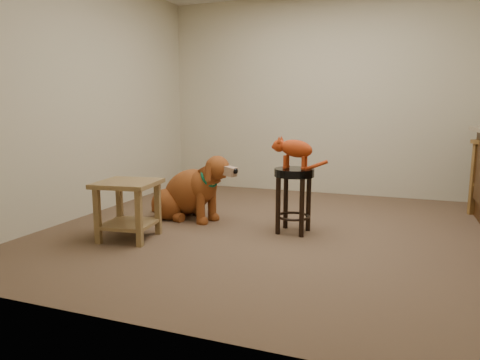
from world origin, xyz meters
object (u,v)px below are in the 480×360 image
at_px(golden_retriever, 189,193).
at_px(tabby_kitten, 293,149).
at_px(padded_stool, 294,187).
at_px(side_table, 128,201).

bearing_deg(golden_retriever, tabby_kitten, 8.16).
bearing_deg(tabby_kitten, padded_stool, -5.72).
distance_m(padded_stool, golden_retriever, 1.14).
relative_size(padded_stool, side_table, 1.07).
xyz_separation_m(side_table, tabby_kitten, (1.29, 0.69, 0.43)).
xyz_separation_m(golden_retriever, tabby_kitten, (1.11, -0.11, 0.50)).
xyz_separation_m(padded_stool, side_table, (-1.30, -0.69, -0.08)).
bearing_deg(padded_stool, side_table, -151.94).
bearing_deg(side_table, golden_retriever, 77.67).
distance_m(golden_retriever, tabby_kitten, 1.22).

